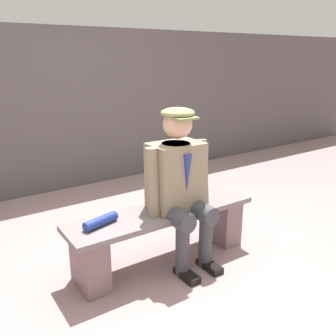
{
  "coord_description": "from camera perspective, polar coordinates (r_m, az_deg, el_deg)",
  "views": [
    {
      "loc": [
        1.5,
        2.29,
        1.66
      ],
      "look_at": [
        -0.05,
        0.0,
        0.81
      ],
      "focal_mm": 39.08,
      "sensor_mm": 36.0,
      "label": 1
    }
  ],
  "objects": [
    {
      "name": "bench",
      "position": [
        3.06,
        -0.79,
        -9.56
      ],
      "size": [
        1.61,
        0.41,
        0.46
      ],
      "color": "slate",
      "rests_on": "ground"
    },
    {
      "name": "seated_man",
      "position": [
        2.92,
        1.82,
        -1.96
      ],
      "size": [
        0.6,
        0.59,
        1.29
      ],
      "color": "gray",
      "rests_on": "ground"
    },
    {
      "name": "rolled_magazine",
      "position": [
        2.76,
        -10.46,
        -8.17
      ],
      "size": [
        0.29,
        0.15,
        0.07
      ],
      "primitive_type": "cylinder",
      "rotation": [
        0.0,
        1.57,
        0.27
      ],
      "color": "navy",
      "rests_on": "bench"
    },
    {
      "name": "stadium_wall",
      "position": [
        4.86,
        -16.0,
        8.67
      ],
      "size": [
        12.0,
        0.24,
        2.01
      ],
      "primitive_type": "cube",
      "color": "#504A4C",
      "rests_on": "ground"
    },
    {
      "name": "ground_plane",
      "position": [
        3.2,
        -0.77,
        -14.18
      ],
      "size": [
        30.0,
        30.0,
        0.0
      ],
      "primitive_type": "plane",
      "color": "gray"
    }
  ]
}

